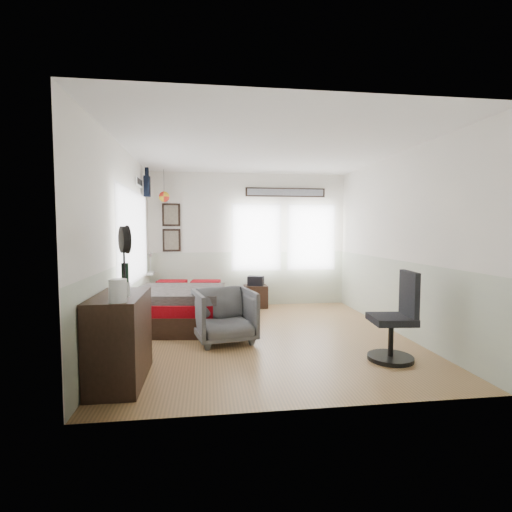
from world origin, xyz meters
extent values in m
cube|color=olive|center=(0.00, 0.00, -0.01)|extent=(4.00, 4.50, 0.01)
cube|color=silver|center=(0.00, 2.25, 1.35)|extent=(4.00, 0.02, 2.70)
cube|color=silver|center=(0.00, -2.25, 1.35)|extent=(4.00, 0.02, 2.70)
cube|color=silver|center=(-2.00, 0.00, 1.35)|extent=(0.02, 4.50, 2.70)
cube|color=silver|center=(2.00, 0.00, 1.35)|extent=(0.02, 4.50, 2.70)
cube|color=white|center=(0.00, 0.00, 2.70)|extent=(4.00, 4.50, 0.02)
cube|color=beige|center=(0.00, 2.24, 0.55)|extent=(4.00, 0.01, 1.10)
cube|color=beige|center=(-1.99, 0.00, 0.55)|extent=(0.01, 4.50, 1.10)
cube|color=beige|center=(1.99, 0.00, 0.55)|extent=(0.01, 4.50, 1.10)
cube|color=silver|center=(-1.96, 0.55, 1.45)|extent=(0.03, 2.20, 1.35)
cube|color=silver|center=(0.15, 2.21, 1.40)|extent=(0.95, 0.03, 1.30)
cube|color=silver|center=(1.30, 2.21, 1.40)|extent=(0.95, 0.03, 1.30)
cube|color=black|center=(-1.55, 2.21, 1.35)|extent=(0.35, 0.03, 0.45)
cube|color=black|center=(-1.55, 2.21, 1.85)|extent=(0.35, 0.03, 0.45)
cube|color=#7F7259|center=(-1.55, 2.20, 1.35)|extent=(0.27, 0.01, 0.37)
cube|color=#7F7259|center=(-1.55, 2.20, 1.85)|extent=(0.27, 0.01, 0.37)
cube|color=black|center=(0.75, 2.21, 2.32)|extent=(1.65, 0.03, 0.18)
cube|color=gray|center=(0.75, 2.20, 2.32)|extent=(1.58, 0.01, 0.13)
cube|color=white|center=(-1.97, 1.15, 2.35)|extent=(0.02, 0.48, 0.14)
sphere|color=red|center=(-1.65, 1.95, 2.18)|extent=(0.20, 0.20, 0.20)
cube|color=black|center=(-1.30, 0.91, 0.15)|extent=(1.59, 2.08, 0.31)
cube|color=maroon|center=(-1.30, 0.91, 0.39)|extent=(1.54, 2.03, 0.17)
cube|color=#645B56|center=(-1.30, 0.70, 0.55)|extent=(1.57, 1.54, 0.13)
cube|color=maroon|center=(-1.62, 1.68, 0.55)|extent=(0.57, 0.39, 0.13)
cube|color=maroon|center=(-0.98, 1.68, 0.55)|extent=(0.57, 0.39, 0.13)
cube|color=black|center=(-1.74, -1.43, 0.45)|extent=(0.48, 1.00, 0.90)
imported|color=#535353|center=(-0.62, -0.19, 0.37)|extent=(0.94, 0.95, 0.74)
cube|color=black|center=(0.11, 2.00, 0.22)|extent=(0.45, 0.36, 0.45)
cylinder|color=black|center=(1.31, -1.20, 0.03)|extent=(0.53, 0.53, 0.05)
cylinder|color=black|center=(1.31, -1.20, 0.26)|extent=(0.06, 0.06, 0.41)
cube|color=#25272E|center=(1.31, -1.20, 0.49)|extent=(0.52, 0.52, 0.08)
cube|color=#25272E|center=(1.52, -1.22, 0.80)|extent=(0.10, 0.44, 0.53)
cylinder|color=silver|center=(-1.66, -1.82, 1.01)|extent=(0.16, 0.16, 0.21)
cube|color=silver|center=(-1.56, -1.82, 1.02)|extent=(0.02, 0.02, 0.13)
cylinder|color=black|center=(-1.72, -1.20, 1.05)|extent=(0.08, 0.08, 0.30)
cylinder|color=black|center=(-1.69, -1.40, 1.17)|extent=(0.02, 0.02, 0.54)
cylinder|color=black|center=(-1.69, -1.40, 1.46)|extent=(0.16, 0.27, 0.27)
cylinder|color=black|center=(-1.65, -1.40, 1.46)|extent=(0.14, 0.27, 0.29)
cube|color=black|center=(0.11, 2.00, 0.54)|extent=(0.36, 0.29, 0.18)
camera|label=1|loc=(-0.85, -5.28, 1.56)|focal=26.00mm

